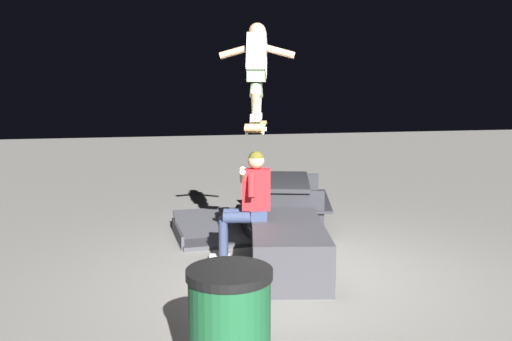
{
  "coord_description": "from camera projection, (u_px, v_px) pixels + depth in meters",
  "views": [
    {
      "loc": [
        -5.54,
        1.79,
        2.09
      ],
      "look_at": [
        0.54,
        0.31,
        1.16
      ],
      "focal_mm": 36.82,
      "sensor_mm": 36.0,
      "label": 1
    }
  ],
  "objects": [
    {
      "name": "skateboard",
      "position": [
        256.0,
        127.0,
        6.1
      ],
      "size": [
        1.03,
        0.5,
        0.13
      ],
      "color": "#AD8451"
    },
    {
      "name": "person_sitting_on_ledge",
      "position": [
        247.0,
        200.0,
        6.38
      ],
      "size": [
        0.59,
        0.78,
        1.39
      ],
      "color": "#2D3856",
      "rests_on": "ground"
    },
    {
      "name": "picnic_table_back",
      "position": [
        286.0,
        195.0,
        8.21
      ],
      "size": [
        2.02,
        1.78,
        0.75
      ],
      "color": "#28282D",
      "rests_on": "ground"
    },
    {
      "name": "ground_plane",
      "position": [
        293.0,
        275.0,
        6.05
      ],
      "size": [
        40.0,
        40.0,
        0.0
      ],
      "primitive_type": "plane",
      "color": "gray"
    },
    {
      "name": "trash_bin",
      "position": [
        230.0,
        336.0,
        3.51
      ],
      "size": [
        0.58,
        0.58,
        0.94
      ],
      "color": "#19512D",
      "rests_on": "ground"
    },
    {
      "name": "skater_airborne",
      "position": [
        257.0,
        67.0,
        6.05
      ],
      "size": [
        0.64,
        0.87,
        1.12
      ],
      "color": "white"
    },
    {
      "name": "ledge_box_main",
      "position": [
        288.0,
        247.0,
        6.2
      ],
      "size": [
        1.97,
        1.22,
        0.56
      ],
      "primitive_type": "cube",
      "rotation": [
        0.0,
        0.0,
        -0.22
      ],
      "color": "#38383D",
      "rests_on": "ground"
    },
    {
      "name": "kicker_ramp",
      "position": [
        211.0,
        233.0,
        7.63
      ],
      "size": [
        1.29,
        1.05,
        0.4
      ],
      "color": "#38383D",
      "rests_on": "ground"
    }
  ]
}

